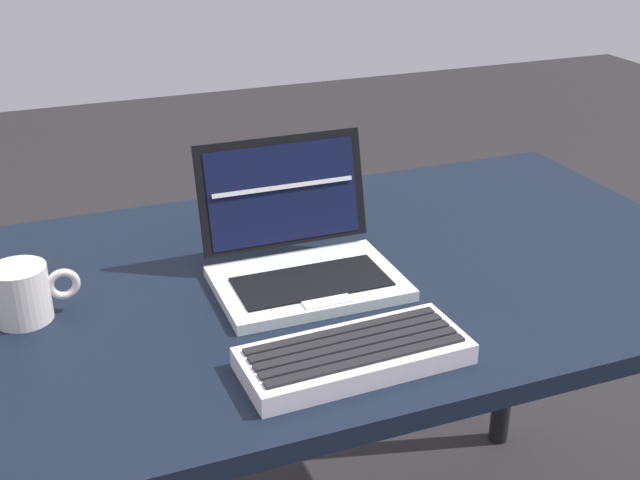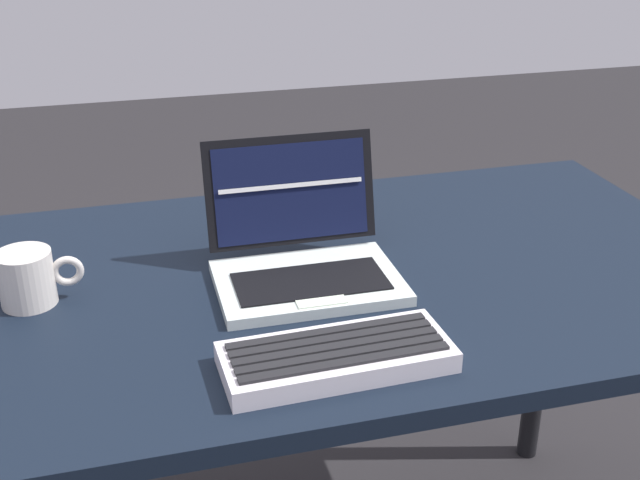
% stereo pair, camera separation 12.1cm
% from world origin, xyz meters
% --- Properties ---
extents(desk, '(1.40, 0.76, 0.75)m').
position_xyz_m(desk, '(0.00, 0.00, 0.67)').
color(desk, black).
rests_on(desk, ground).
extents(laptop_front, '(0.28, 0.24, 0.20)m').
position_xyz_m(laptop_front, '(-0.01, -0.01, 0.79)').
color(laptop_front, silver).
rests_on(laptop_front, desk).
extents(external_keyboard, '(0.30, 0.13, 0.03)m').
position_xyz_m(external_keyboard, '(-0.03, -0.26, 0.77)').
color(external_keyboard, silver).
rests_on(external_keyboard, desk).
extents(coffee_mug, '(0.12, 0.08, 0.08)m').
position_xyz_m(coffee_mug, '(-0.41, 0.02, 0.79)').
color(coffee_mug, silver).
rests_on(coffee_mug, desk).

